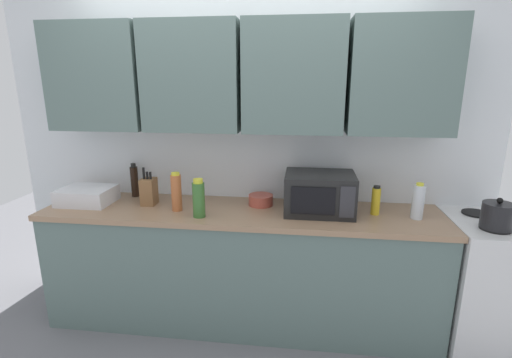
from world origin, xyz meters
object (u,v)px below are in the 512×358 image
Objects in this scene: knife_block at (149,191)px; bottle_green_oil at (199,199)px; stove_range at (501,283)px; bottle_yellow_mustard at (376,201)px; microwave at (319,193)px; bowl_ceramic_small at (261,200)px; bottle_clear_tall at (418,202)px; bottle_spice_jar at (176,192)px; bottle_soy_dark at (135,181)px; kettle at (497,215)px; dish_rack at (87,196)px.

bottle_green_oil is (0.44, -0.21, 0.03)m from knife_block.
stove_range is 1.03m from bottle_yellow_mustard.
bottle_green_oil reaches higher than stove_range.
microwave is 2.64× the size of bowl_ceramic_small.
bowl_ceramic_small is at bearing 172.21° from bottle_clear_tall.
knife_block is at bearing 178.39° from bottle_clear_tall.
bottle_yellow_mustard is (-0.87, 0.05, 0.55)m from stove_range.
bottle_clear_tall is 1.37× the size of bowl_ceramic_small.
knife_block is at bearing 158.15° from bottle_spice_jar.
bottle_soy_dark is at bearing 137.04° from knife_block.
stove_range is at bearing 39.47° from kettle.
dish_rack is (-1.74, -0.02, -0.08)m from microwave.
bottle_green_oil is 0.99× the size of bottle_soy_dark.
bottle_clear_tall reaches higher than bowl_ceramic_small.
bottle_yellow_mustard is at bearing -6.84° from bowl_ceramic_small.
microwave is at bearing -7.41° from bottle_soy_dark.
bottle_yellow_mustard is at bearing -5.71° from bottle_soy_dark.
bottle_soy_dark is 1.32× the size of bottle_yellow_mustard.
bottle_green_oil is 0.74m from bottle_soy_dark.
bottle_clear_tall is at bearing -7.79° from bowl_ceramic_small.
microwave reaches higher than bowl_ceramic_small.
stove_range is at bearing -4.94° from bowl_ceramic_small.
bottle_clear_tall is at bearing 162.44° from kettle.
bottle_soy_dark is (-0.64, 0.39, -0.00)m from bottle_green_oil.
bottle_yellow_mustard is 0.82m from bowl_ceramic_small.
bottle_yellow_mustard is at bearing -0.13° from knife_block.
bottle_spice_jar is (0.25, -0.10, 0.03)m from knife_block.
bottle_green_oil is 1.47m from bottle_clear_tall.
kettle is 1.90m from bottle_green_oil.
bottle_soy_dark is (0.29, 0.21, 0.07)m from dish_rack.
bottle_spice_jar is at bearing -178.78° from stove_range.
bottle_spice_jar is (-2.10, 0.09, 0.04)m from kettle.
dish_rack is 1.85× the size of bottle_yellow_mustard.
bottle_yellow_mustard is at bearing 3.95° from bottle_spice_jar.
kettle reaches higher than bowl_ceramic_small.
knife_block is at bearing -173.57° from bowl_ceramic_small.
knife_block is 1.57× the size of bowl_ceramic_small.
bottle_green_oil is (-1.90, -0.02, 0.04)m from kettle.
dish_rack reaches higher than stove_range.
microwave is at bearing 0.76° from dish_rack.
bottle_clear_tall is 0.92× the size of bottle_soy_dark.
bottle_clear_tall is 0.27m from bottle_yellow_mustard.
bowl_ceramic_small is at bearing 6.43° from knife_block.
kettle is 0.52× the size of dish_rack.
bottle_spice_jar reaches higher than bottle_yellow_mustard.
knife_block reaches higher than kettle.
bowl_ceramic_small is at bearing 166.45° from microwave.
microwave is at bearing -179.24° from bottle_yellow_mustard.
knife_block is (-1.26, 0.01, -0.04)m from microwave.
bottle_yellow_mustard is (1.84, -0.18, -0.03)m from bottle_soy_dark.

